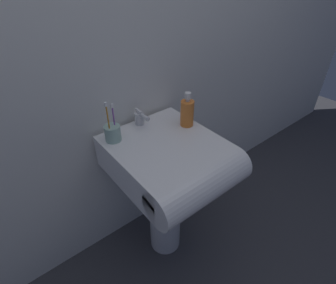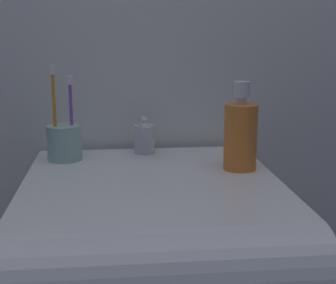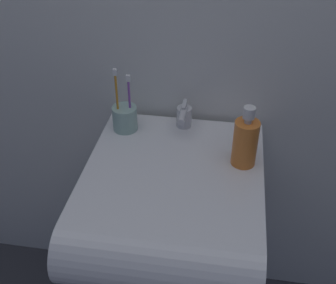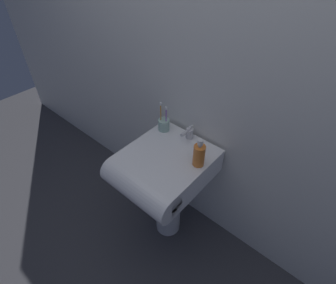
{
  "view_description": "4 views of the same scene",
  "coord_description": "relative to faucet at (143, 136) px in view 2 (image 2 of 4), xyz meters",
  "views": [
    {
      "loc": [
        -0.63,
        -0.81,
        1.53
      ],
      "look_at": [
        0.0,
        -0.03,
        0.82
      ],
      "focal_mm": 28.0,
      "sensor_mm": 36.0,
      "label": 1
    },
    {
      "loc": [
        -0.07,
        -0.97,
        1.1
      ],
      "look_at": [
        0.03,
        0.01,
        0.87
      ],
      "focal_mm": 55.0,
      "sensor_mm": 36.0,
      "label": 2
    },
    {
      "loc": [
        0.13,
        -0.91,
        1.56
      ],
      "look_at": [
        -0.01,
        -0.02,
        0.91
      ],
      "focal_mm": 45.0,
      "sensor_mm": 36.0,
      "label": 3
    },
    {
      "loc": [
        0.77,
        -0.89,
        1.91
      ],
      "look_at": [
        -0.02,
        0.03,
        0.87
      ],
      "focal_mm": 28.0,
      "sensor_mm": 36.0,
      "label": 4
    }
  ],
  "objects": [
    {
      "name": "toothbrush_cup",
      "position": [
        -0.18,
        -0.04,
        0.0
      ],
      "size": [
        0.08,
        0.08,
        0.21
      ],
      "color": "#99BFB2",
      "rests_on": "sink_basin"
    },
    {
      "name": "faucet",
      "position": [
        0.0,
        0.0,
        0.0
      ],
      "size": [
        0.05,
        0.11,
        0.08
      ],
      "color": "silver",
      "rests_on": "sink_basin"
    },
    {
      "name": "sink_basin",
      "position": [
        0.0,
        -0.27,
        -0.13
      ],
      "size": [
        0.5,
        0.6,
        0.17
      ],
      "color": "white",
      "rests_on": "sink_pedestal"
    },
    {
      "name": "soap_bottle",
      "position": [
        0.19,
        -0.15,
        0.03
      ],
      "size": [
        0.07,
        0.07,
        0.18
      ],
      "color": "orange",
      "rests_on": "sink_basin"
    }
  ]
}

